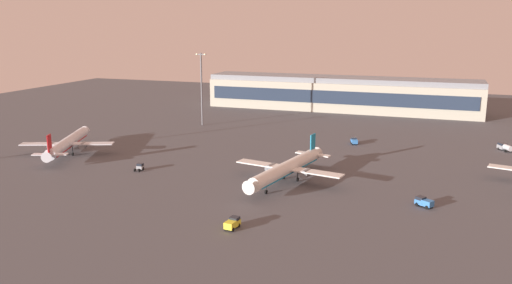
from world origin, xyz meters
TOP-DOWN VIEW (x-y plane):
  - ground_plane at (0.00, 0.00)m, footprint 416.00×416.00m
  - terminal_building at (0.28, 119.99)m, footprint 131.46×22.40m
  - airplane_far_stand at (8.53, -3.83)m, footprint 31.25×39.92m
  - airplane_taxiway_distant at (-67.97, 1.55)m, footprint 29.31×37.19m
  - maintenance_van at (6.68, -39.06)m, footprint 2.40×4.33m
  - cargo_loader at (44.18, -11.88)m, footprint 4.54×3.90m
  - fuel_truck at (68.22, 54.46)m, footprint 4.72×6.57m
  - baggage_tractor at (18.56, 47.59)m, footprint 3.17×4.55m
  - pushback_tug at (-35.38, -7.21)m, footprint 1.86×3.11m
  - apron_light_central at (-47.48, 61.35)m, footprint 4.80×0.90m

SIDE VIEW (x-z plane):
  - ground_plane at x=0.00m, z-range 0.00..0.00m
  - pushback_tug at x=-35.38m, z-range 0.04..2.09m
  - maintenance_van at x=6.68m, z-range 0.05..2.30m
  - cargo_loader at x=44.18m, z-range 0.05..2.30m
  - baggage_tractor at x=18.56m, z-range 0.05..2.30m
  - fuel_truck at x=68.22m, z-range 0.19..2.54m
  - airplane_taxiway_distant at x=-67.97m, z-range -1.21..8.71m
  - airplane_far_stand at x=8.53m, z-range -1.26..9.04m
  - terminal_building at x=0.28m, z-range -0.11..16.29m
  - apron_light_central at x=-47.48m, z-range 1.90..32.12m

